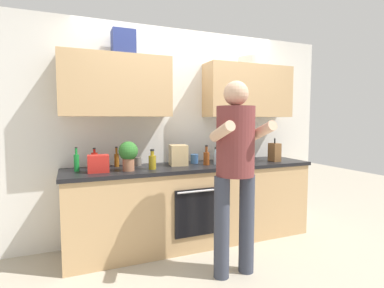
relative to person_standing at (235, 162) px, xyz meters
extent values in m
plane|color=#B2A893|center=(-0.06, 0.82, -1.04)|extent=(12.00, 12.00, 0.00)
cube|color=silver|center=(-0.06, 1.18, 0.21)|extent=(4.00, 0.06, 2.50)
cube|color=tan|center=(-0.88, 0.99, 0.73)|extent=(1.15, 0.32, 0.65)
cube|color=tan|center=(0.76, 0.99, 0.73)|extent=(1.15, 0.32, 0.65)
cylinder|color=silver|center=(0.78, 0.99, 1.11)|extent=(0.30, 0.30, 0.10)
cube|color=navy|center=(-0.80, 0.99, 1.19)|extent=(0.24, 0.20, 0.26)
cube|color=tan|center=(-0.06, 0.82, -0.61)|extent=(2.80, 0.60, 0.86)
cube|color=black|center=(-0.06, 0.82, -0.16)|extent=(2.84, 0.64, 0.04)
cube|color=black|center=(-0.12, 0.51, -0.59)|extent=(0.56, 0.02, 0.50)
cylinder|color=silver|center=(-0.12, 0.48, -0.36)|extent=(0.52, 0.02, 0.02)
cylinder|color=#383D4C|center=(-0.13, 0.00, -0.58)|extent=(0.14, 0.14, 0.92)
cylinder|color=#383D4C|center=(0.13, 0.00, -0.58)|extent=(0.14, 0.14, 0.92)
cylinder|color=brown|center=(0.00, 0.00, 0.18)|extent=(0.34, 0.34, 0.62)
sphere|color=#D8AD8C|center=(0.00, 0.00, 0.60)|extent=(0.22, 0.22, 0.22)
cylinder|color=#D8AD8C|center=(-0.20, -0.12, 0.28)|extent=(0.09, 0.31, 0.19)
cylinder|color=#D8AD8C|center=(0.20, -0.12, 0.28)|extent=(0.09, 0.31, 0.19)
cylinder|color=olive|center=(-0.57, 0.72, -0.07)|extent=(0.08, 0.08, 0.14)
cylinder|color=olive|center=(-0.57, 0.72, 0.03)|extent=(0.04, 0.04, 0.05)
cylinder|color=black|center=(-0.57, 0.72, 0.06)|extent=(0.04, 0.04, 0.02)
cylinder|color=#198C33|center=(-1.30, 0.89, -0.06)|extent=(0.05, 0.05, 0.17)
cylinder|color=#198C33|center=(-1.30, 0.89, 0.06)|extent=(0.02, 0.02, 0.06)
cylinder|color=black|center=(-1.30, 0.89, 0.10)|extent=(0.03, 0.03, 0.01)
cylinder|color=silver|center=(0.19, 0.75, -0.07)|extent=(0.07, 0.07, 0.15)
cylinder|color=silver|center=(0.19, 0.75, 0.02)|extent=(0.04, 0.04, 0.03)
cylinder|color=black|center=(0.19, 0.75, 0.05)|extent=(0.04, 0.04, 0.02)
cylinder|color=#471419|center=(0.71, 0.94, -0.07)|extent=(0.07, 0.07, 0.15)
cylinder|color=#471419|center=(0.71, 0.94, 0.03)|extent=(0.04, 0.04, 0.05)
cylinder|color=black|center=(0.71, 0.94, 0.07)|extent=(0.04, 0.04, 0.02)
cylinder|color=red|center=(-1.12, 1.00, -0.06)|extent=(0.07, 0.07, 0.17)
cylinder|color=red|center=(-1.12, 1.00, 0.05)|extent=(0.02, 0.02, 0.04)
cylinder|color=black|center=(-1.12, 1.00, 0.07)|extent=(0.03, 0.03, 0.01)
cylinder|color=brown|center=(0.07, 0.76, -0.07)|extent=(0.07, 0.07, 0.15)
cylinder|color=brown|center=(0.07, 0.76, 0.04)|extent=(0.03, 0.03, 0.07)
cylinder|color=black|center=(0.07, 0.76, 0.08)|extent=(0.03, 0.03, 0.01)
cylinder|color=#8C4C14|center=(-0.89, 1.03, -0.07)|extent=(0.05, 0.05, 0.14)
cylinder|color=#8C4C14|center=(-0.89, 1.03, 0.03)|extent=(0.02, 0.02, 0.07)
cylinder|color=black|center=(-0.89, 1.03, 0.07)|extent=(0.03, 0.03, 0.01)
cylinder|color=black|center=(0.70, 0.79, 0.00)|extent=(0.05, 0.05, 0.27)
cylinder|color=black|center=(0.70, 0.79, 0.16)|extent=(0.02, 0.02, 0.06)
cylinder|color=black|center=(0.70, 0.79, 0.20)|extent=(0.03, 0.03, 0.01)
cylinder|color=slate|center=(-0.66, 1.01, -0.09)|extent=(0.08, 0.08, 0.10)
cylinder|color=#33598C|center=(0.00, 0.94, -0.09)|extent=(0.09, 0.09, 0.11)
cylinder|color=white|center=(1.12, 0.82, -0.09)|extent=(0.08, 0.08, 0.10)
cube|color=brown|center=(0.98, 0.71, -0.03)|extent=(0.10, 0.14, 0.22)
cylinder|color=black|center=(0.97, 0.69, 0.11)|extent=(0.02, 0.02, 0.06)
cylinder|color=black|center=(1.00, 0.73, 0.11)|extent=(0.02, 0.02, 0.06)
cylinder|color=#9E6647|center=(-0.82, 0.71, -0.08)|extent=(0.12, 0.12, 0.12)
sphere|color=#2D6B28|center=(-0.82, 0.71, 0.06)|extent=(0.19, 0.19, 0.19)
cube|color=tan|center=(-0.23, 0.87, -0.03)|extent=(0.21, 0.21, 0.23)
cube|color=silver|center=(0.36, 0.89, -0.06)|extent=(0.21, 0.22, 0.17)
cube|color=red|center=(-1.11, 0.75, -0.06)|extent=(0.21, 0.16, 0.17)
camera|label=1|loc=(-1.35, -2.28, 0.38)|focal=27.82mm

